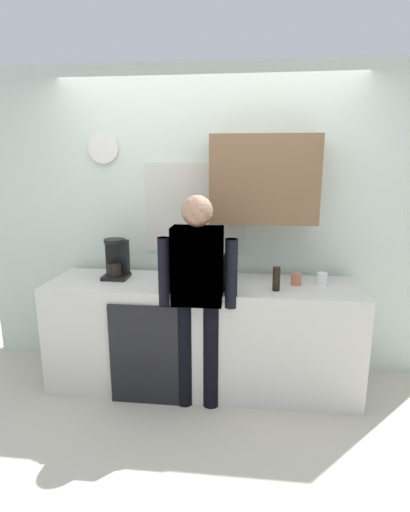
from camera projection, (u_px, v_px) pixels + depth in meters
The scene contains 14 objects.
ground_plane at pixel (198, 404), 3.08m from camera, with size 8.00×8.00×0.00m, color beige.
kitchen_counter at pixel (203, 334), 3.27m from camera, with size 2.46×0.64×0.88m, color beige.
dishwasher_panel at pixel (146, 356), 3.00m from camera, with size 0.56×0.02×0.79m, color black.
back_wall_assembly at pixel (215, 217), 3.44m from camera, with size 4.06×0.42×2.60m.
coffee_maker at pixel (117, 260), 3.28m from camera, with size 0.20×0.20×0.33m.
bottle_clear_soda at pixel (228, 273), 2.94m from camera, with size 0.09×0.09×0.28m, color #2D8C33.
bottle_green_wine at pixel (206, 267), 3.04m from camera, with size 0.07×0.07×0.30m, color #195923.
bottle_dark_sauce at pixel (276, 279), 2.96m from camera, with size 0.06×0.06×0.18m, color black.
cup_terracotta_mug at pixel (296, 279), 3.11m from camera, with size 0.08×0.08×0.09m, color #B26647.
cup_yellow_cup at pixel (164, 285), 2.97m from camera, with size 0.07×0.07×0.09m, color yellow.
cup_white_mug at pixel (322, 279), 3.11m from camera, with size 0.08×0.08×0.10m, color white.
mixing_bowl at pixel (223, 276), 3.21m from camera, with size 0.22×0.22×0.08m, color #4C72A5.
person_at_sink at pixel (197, 286), 2.86m from camera, with size 0.57×0.22×1.60m.
person_guest at pixel (197, 286), 2.86m from camera, with size 0.57×0.22×1.60m.
Camera 1 is at (0.36, -2.71, 1.82)m, focal length 28.04 mm.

